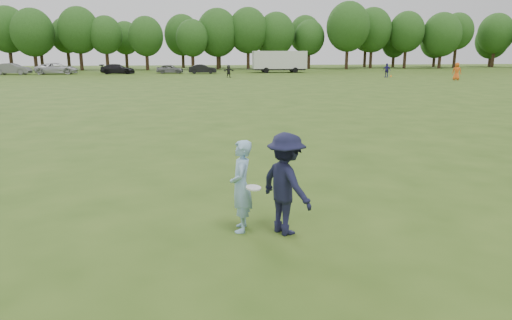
# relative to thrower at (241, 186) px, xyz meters

# --- Properties ---
(ground) EXTENTS (200.00, 200.00, 0.00)m
(ground) POSITION_rel_thrower_xyz_m (0.68, 0.34, -0.84)
(ground) COLOR #304D15
(ground) RESTS_ON ground
(thrower) EXTENTS (0.47, 0.66, 1.68)m
(thrower) POSITION_rel_thrower_xyz_m (0.00, 0.00, 0.00)
(thrower) COLOR #8DB8DA
(thrower) RESTS_ON ground
(defender) EXTENTS (1.17, 1.37, 1.83)m
(defender) POSITION_rel_thrower_xyz_m (0.78, -0.22, 0.08)
(defender) COLOR #171833
(defender) RESTS_ON ground
(player_far_b) EXTENTS (0.99, 1.03, 1.72)m
(player_far_b) POSITION_rel_thrower_xyz_m (22.86, 46.92, 0.02)
(player_far_b) COLOR navy
(player_far_b) RESTS_ON ground
(player_far_c) EXTENTS (1.13, 1.07, 1.95)m
(player_far_c) POSITION_rel_thrower_xyz_m (28.35, 40.58, 0.14)
(player_far_c) COLOR orange
(player_far_c) RESTS_ON ground
(player_far_d) EXTENTS (1.50, 0.81, 1.54)m
(player_far_d) POSITION_rel_thrower_xyz_m (3.44, 49.05, -0.07)
(player_far_d) COLOR #262626
(player_far_d) RESTS_ON ground
(car_b) EXTENTS (4.82, 1.89, 1.56)m
(car_b) POSITION_rel_thrower_xyz_m (-25.58, 59.93, -0.06)
(car_b) COLOR slate
(car_b) RESTS_ON ground
(car_c) EXTENTS (5.84, 3.05, 1.57)m
(car_c) POSITION_rel_thrower_xyz_m (-19.86, 60.46, -0.05)
(car_c) COLOR silver
(car_c) RESTS_ON ground
(car_d) EXTENTS (4.88, 2.27, 1.38)m
(car_d) POSITION_rel_thrower_xyz_m (-11.56, 60.30, -0.15)
(car_d) COLOR black
(car_d) RESTS_ON ground
(car_e) EXTENTS (4.02, 2.04, 1.31)m
(car_e) POSITION_rel_thrower_xyz_m (-4.23, 60.67, -0.18)
(car_e) COLOR slate
(car_e) RESTS_ON ground
(car_f) EXTENTS (4.02, 1.51, 1.31)m
(car_f) POSITION_rel_thrower_xyz_m (0.46, 59.44, -0.18)
(car_f) COLOR black
(car_f) RESTS_ON ground
(field_cone) EXTENTS (0.28, 0.28, 0.30)m
(field_cone) POSITION_rel_thrower_xyz_m (23.98, 48.09, -0.69)
(field_cone) COLOR orange
(field_cone) RESTS_ON ground
(disc_in_play) EXTENTS (0.30, 0.29, 0.06)m
(disc_in_play) POSITION_rel_thrower_xyz_m (0.18, -0.32, 0.06)
(disc_in_play) COLOR white
(disc_in_play) RESTS_ON ground
(cargo_trailer) EXTENTS (9.00, 2.75, 3.20)m
(cargo_trailer) POSITION_rel_thrower_xyz_m (12.02, 61.31, 0.94)
(cargo_trailer) COLOR silver
(cargo_trailer) RESTS_ON ground
(treeline) EXTENTS (130.35, 18.39, 11.74)m
(treeline) POSITION_rel_thrower_xyz_m (3.49, 77.23, 5.42)
(treeline) COLOR #332114
(treeline) RESTS_ON ground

